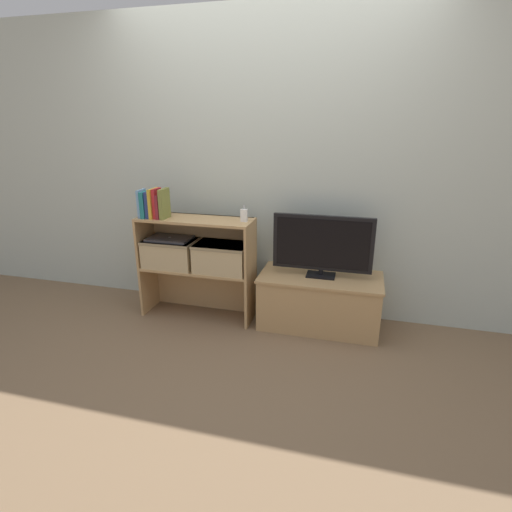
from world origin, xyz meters
The scene contains 17 objects.
ground_plane centered at (0.00, 0.00, 0.00)m, with size 16.00×16.00×0.00m, color brown.
wall_back centered at (0.00, 0.49, 1.20)m, with size 10.00×0.05×2.40m.
tv_stand centered at (0.50, 0.23, 0.21)m, with size 0.95×0.47×0.43m.
tv centered at (0.50, 0.22, 0.69)m, with size 0.76×0.14×0.48m.
bookshelf_lower_tier centered at (-0.50, 0.22, 0.27)m, with size 0.93×0.31×0.43m.
bookshelf_upper_tier centered at (-0.50, 0.22, 0.69)m, with size 0.93×0.31×0.42m.
book_skyblue centered at (-0.93, 0.10, 0.95)m, with size 0.02×0.12×0.22m.
book_teal centered at (-0.89, 0.10, 0.95)m, with size 0.04×0.15×0.21m.
book_navy centered at (-0.85, 0.10, 0.95)m, with size 0.03×0.13×0.21m.
book_mustard centered at (-0.82, 0.10, 0.96)m, with size 0.02×0.16×0.23m.
book_crimson centered at (-0.79, 0.10, 0.96)m, with size 0.03×0.12×0.23m.
book_maroon centered at (-0.76, 0.10, 0.94)m, with size 0.02×0.14×0.19m.
book_olive centered at (-0.73, 0.10, 0.96)m, with size 0.03×0.14×0.23m.
baby_monitor centered at (-0.09, 0.16, 0.89)m, with size 0.05×0.04×0.13m.
storage_basket_left centered at (-0.73, 0.14, 0.55)m, with size 0.43×0.28×0.23m.
storage_basket_right centered at (-0.28, 0.14, 0.55)m, with size 0.43×0.28×0.23m.
laptop centered at (-0.73, 0.14, 0.66)m, with size 0.35×0.23×0.02m.
Camera 1 is at (0.76, -2.70, 1.58)m, focal length 28.00 mm.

